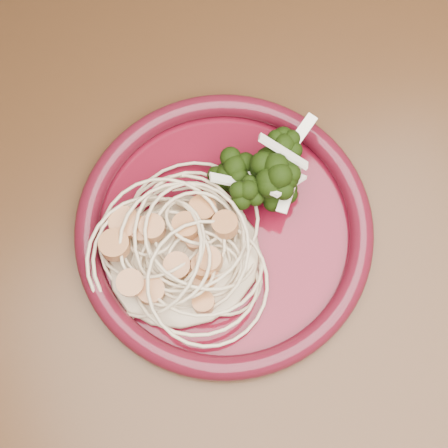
% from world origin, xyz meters
% --- Properties ---
extents(dining_table, '(1.20, 0.80, 0.75)m').
position_xyz_m(dining_table, '(0.00, 0.00, 0.65)').
color(dining_table, '#472814').
rests_on(dining_table, ground).
extents(dinner_plate, '(0.30, 0.30, 0.02)m').
position_xyz_m(dinner_plate, '(0.08, -0.03, 0.76)').
color(dinner_plate, '#530916').
rests_on(dinner_plate, dining_table).
extents(spaghetti_pile, '(0.15, 0.14, 0.03)m').
position_xyz_m(spaghetti_pile, '(0.04, -0.04, 0.77)').
color(spaghetti_pile, beige).
rests_on(spaghetti_pile, dinner_plate).
extents(scallop_cluster, '(0.15, 0.15, 0.04)m').
position_xyz_m(scallop_cluster, '(0.04, -0.04, 0.80)').
color(scallop_cluster, tan).
rests_on(scallop_cluster, spaghetti_pile).
extents(broccoli_pile, '(0.11, 0.14, 0.04)m').
position_xyz_m(broccoli_pile, '(0.12, -0.02, 0.78)').
color(broccoli_pile, black).
rests_on(broccoli_pile, dinner_plate).
extents(onion_garnish, '(0.08, 0.09, 0.05)m').
position_xyz_m(onion_garnish, '(0.12, -0.02, 0.80)').
color(onion_garnish, white).
rests_on(onion_garnish, broccoli_pile).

